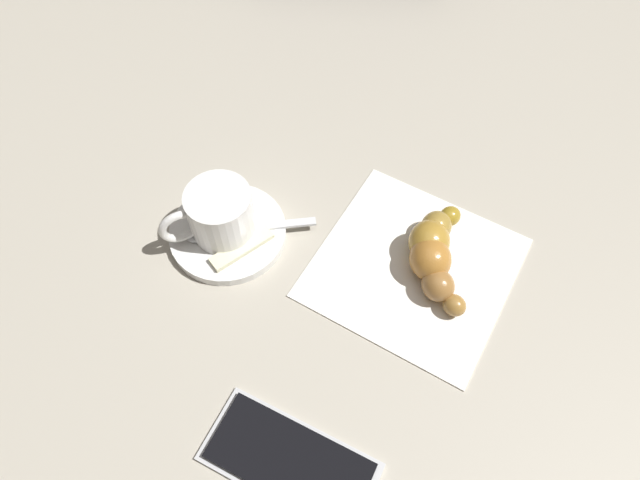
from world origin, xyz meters
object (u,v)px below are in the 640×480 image
Objects in this scene: teaspoon at (229,233)px; cell_phone at (290,461)px; espresso_cup at (219,214)px; napkin at (414,263)px; croissant at (433,253)px; sugar_packet at (242,248)px; saucer at (228,232)px.

teaspoon reaches higher than cell_phone.
espresso_cup is 0.21m from napkin.
croissant is at bearing -165.18° from napkin.
sugar_packet is (-0.03, 0.02, -0.03)m from espresso_cup.
napkin is 1.43× the size of croissant.
teaspoon is 0.02m from sugar_packet.
teaspoon is at bearing 131.94° from saucer.
napkin is (-0.20, -0.02, -0.00)m from saucer.
saucer is at bearing -172.88° from espresso_cup.
saucer is 0.65× the size of napkin.
saucer is at bearing 88.24° from sugar_packet.
saucer is 0.24m from cell_phone.
napkin is at bearing -41.13° from sugar_packet.
napkin is at bearing -174.59° from saucer.
croissant reaches higher than napkin.
napkin is 1.21× the size of cell_phone.
espresso_cup is 0.54× the size of cell_phone.
croissant is (-0.19, -0.04, 0.01)m from sugar_packet.
croissant reaches higher than cell_phone.
croissant is at bearing -173.87° from espresso_cup.
espresso_cup is 0.25m from cell_phone.
croissant is (-0.22, -0.02, 0.02)m from saucer.
saucer is 0.03m from sugar_packet.
cell_phone is at bearing 122.83° from teaspoon.
napkin is (-0.20, -0.02, -0.01)m from teaspoon.
sugar_packet is at bearing 12.33° from croissant.
saucer is 1.77× the size of sugar_packet.
sugar_packet reaches higher than cell_phone.
cell_phone is (-0.13, 0.20, -0.00)m from saucer.
cell_phone is at bearing 73.35° from napkin.
saucer is at bearing 6.11° from croissant.
croissant is (-0.22, -0.02, -0.02)m from espresso_cup.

